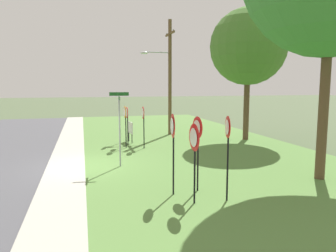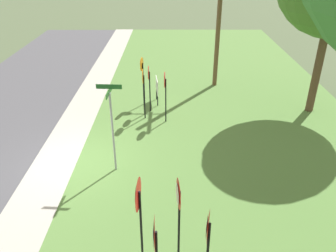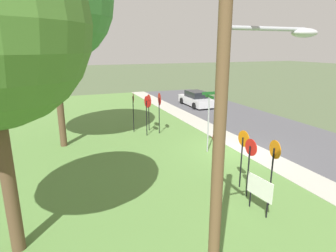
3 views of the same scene
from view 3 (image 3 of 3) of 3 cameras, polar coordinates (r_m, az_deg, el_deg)
The scene contains 17 objects.
ground_plane at distance 16.10m, azimuth 13.03°, elevation -4.77°, with size 160.00×160.00×0.00m, color #4C5B3D.
road_asphalt at distance 19.15m, azimuth 25.00°, elevation -2.60°, with size 44.00×6.40×0.01m, color #4C4C51.
sidewalk_strip at distance 16.54m, azimuth 15.33°, elevation -4.28°, with size 44.00×1.60×0.06m, color #ADAA9E.
grass_median at distance 13.78m, azimuth -8.26°, elevation -7.95°, with size 44.00×12.00×0.04m, color #567F3D.
stop_sign_near_left at distance 10.87m, azimuth 15.83°, elevation -5.71°, with size 0.62×0.10×2.23m.
stop_sign_near_right at distance 11.27m, azimuth 9.53°, elevation -4.17°, with size 0.67×0.09×2.32m.
stop_sign_far_left at distance 10.47m, azimuth 20.08°, elevation -6.21°, with size 0.64×0.13×2.38m.
stop_sign_far_center at distance 11.50m, azimuth 14.51°, elevation -4.07°, with size 0.63×0.10×2.33m.
yield_sign_near_left at distance 17.83m, azimuth -4.17°, elevation 3.89°, with size 0.72×0.12×2.49m.
yield_sign_near_right at distance 18.21m, azimuth -1.67°, elevation 4.51°, with size 0.78×0.12×2.62m.
yield_sign_far_left at distance 18.72m, azimuth -6.81°, elevation 4.59°, with size 0.67×0.16×2.61m.
yield_sign_far_right at distance 18.99m, azimuth -3.73°, elevation 4.39°, with size 0.82×0.11×2.40m.
street_name_post at distance 15.08m, azimuth 7.99°, elevation 1.77°, with size 0.96×0.82×3.20m.
utility_pole at distance 5.52m, azimuth 11.69°, elevation 3.71°, with size 2.10×2.21×7.93m.
notice_board at distance 10.26m, azimuth 17.57°, elevation -11.80°, with size 1.10×0.15×1.25m.
oak_tree_right at distance 16.66m, azimuth -22.28°, elevation 21.90°, with size 6.30×6.30×10.76m.
parked_sedan_distant at distance 27.63m, azimuth 5.53°, elevation 5.30°, with size 4.42×1.91×1.39m.
Camera 3 is at (-12.36, 8.78, 5.43)m, focal length 30.98 mm.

